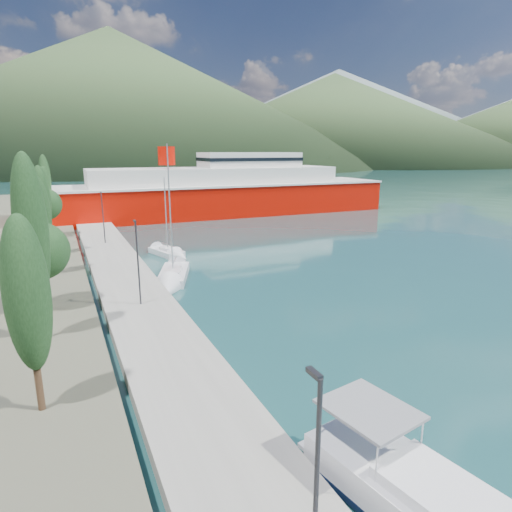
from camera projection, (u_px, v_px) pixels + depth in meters
name	position (u px, v px, depth m)	size (l,w,h in m)	color
ground	(107.00, 191.00, 127.69)	(1400.00, 1400.00, 0.00)	#1B4548
quay	(119.00, 270.00, 41.13)	(5.00, 88.00, 0.80)	gray
hills_far	(165.00, 103.00, 605.08)	(1480.00, 900.00, 180.00)	slate
hills_near	(186.00, 107.00, 378.40)	(1010.00, 520.00, 115.00)	#38512B
tree_row	(42.00, 211.00, 42.48)	(4.09, 61.97, 10.82)	#47301E
lamp_posts	(138.00, 259.00, 30.09)	(0.15, 46.84, 6.06)	#2D2D33
sailboat_near	(171.00, 282.00, 37.45)	(5.41, 9.33, 13.06)	silver
sailboat_mid	(174.00, 255.00, 47.57)	(3.90, 6.80, 9.52)	silver
ferry	(218.00, 193.00, 79.03)	(65.23, 14.72, 12.92)	#C30C01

